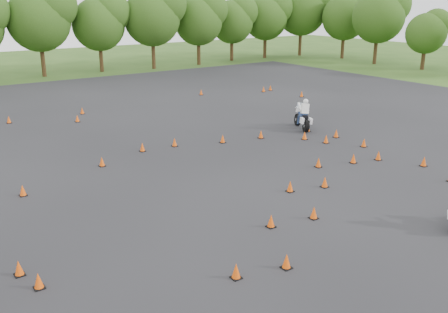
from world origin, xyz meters
name	(u,v)px	position (x,y,z in m)	size (l,w,h in m)	color
ground	(284,213)	(0.00, 0.00, 0.00)	(140.00, 140.00, 0.00)	#2D5119
asphalt_pad	(200,170)	(0.00, 6.00, 0.01)	(62.00, 62.00, 0.00)	black
treeline	(59,35)	(2.92, 35.00, 4.56)	(86.85, 32.08, 10.77)	#294814
traffic_cones	(201,167)	(-0.09, 5.78, 0.23)	(36.08, 33.11, 0.45)	#E54E09
rider_white	(302,114)	(9.43, 9.05, 0.96)	(2.48, 0.76, 1.91)	white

